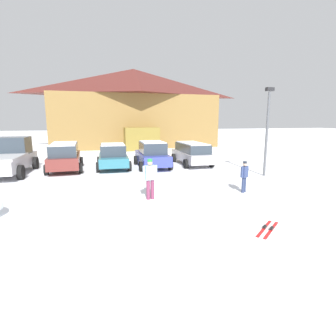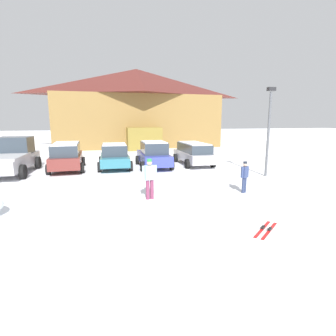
% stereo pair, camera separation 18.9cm
% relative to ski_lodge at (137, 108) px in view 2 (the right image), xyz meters
% --- Properties ---
extents(ground, '(160.00, 160.00, 0.00)m').
position_rel_ski_lodge_xyz_m(ground, '(-0.53, -27.67, -4.63)').
color(ground, white).
extents(ski_lodge, '(19.39, 10.20, 9.12)m').
position_rel_ski_lodge_xyz_m(ski_lodge, '(0.00, 0.00, 0.00)').
color(ski_lodge, olive).
rests_on(ski_lodge, ground).
extents(parked_maroon_van, '(2.28, 4.47, 1.75)m').
position_rel_ski_lodge_xyz_m(parked_maroon_van, '(-6.47, -14.77, -3.69)').
color(parked_maroon_van, maroon).
rests_on(parked_maroon_van, ground).
extents(parked_teal_hatchback, '(2.23, 4.16, 1.65)m').
position_rel_ski_lodge_xyz_m(parked_teal_hatchback, '(-3.46, -14.85, -3.80)').
color(parked_teal_hatchback, '#2C6D80').
rests_on(parked_teal_hatchback, ground).
extents(parked_blue_hatchback, '(2.15, 4.34, 1.78)m').
position_rel_ski_lodge_xyz_m(parked_blue_hatchback, '(-0.86, -15.15, -3.75)').
color(parked_blue_hatchback, '#3640A0').
rests_on(parked_blue_hatchback, ground).
extents(parked_silver_wagon, '(2.10, 4.61, 1.59)m').
position_rel_ski_lodge_xyz_m(parked_silver_wagon, '(2.13, -14.78, -3.77)').
color(parked_silver_wagon, '#BAB7BD').
rests_on(parked_silver_wagon, ground).
extents(pickup_truck, '(2.55, 5.39, 2.15)m').
position_rel_ski_lodge_xyz_m(pickup_truck, '(-9.56, -15.13, -3.64)').
color(pickup_truck, silver).
rests_on(pickup_truck, ground).
extents(skier_teen_in_navy_coat, '(0.46, 0.35, 1.41)m').
position_rel_ski_lodge_xyz_m(skier_teen_in_navy_coat, '(1.87, -22.34, -3.84)').
color(skier_teen_in_navy_coat, navy).
rests_on(skier_teen_in_navy_coat, ground).
extents(skier_adult_in_blue_parka, '(0.61, 0.30, 1.67)m').
position_rel_ski_lodge_xyz_m(skier_adult_in_blue_parka, '(-2.37, -22.29, -3.69)').
color(skier_adult_in_blue_parka, '#7A3352').
rests_on(skier_adult_in_blue_parka, ground).
extents(pair_of_skis, '(1.28, 1.15, 0.08)m').
position_rel_ski_lodge_xyz_m(pair_of_skis, '(0.43, -26.15, -4.61)').
color(pair_of_skis, red).
rests_on(pair_of_skis, ground).
extents(lamp_post, '(0.44, 0.24, 4.96)m').
position_rel_ski_lodge_xyz_m(lamp_post, '(4.91, -19.47, -1.81)').
color(lamp_post, '#515459').
rests_on(lamp_post, ground).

